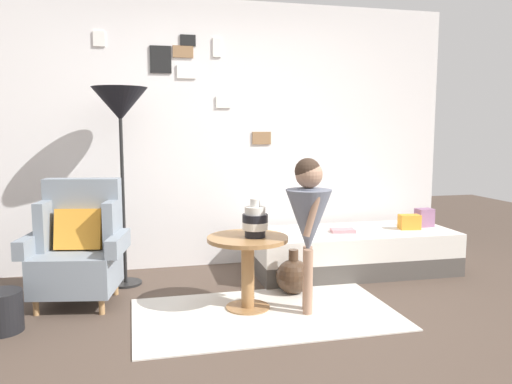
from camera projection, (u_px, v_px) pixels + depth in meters
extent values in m
plane|color=#4C3D33|center=(268.00, 338.00, 3.35)|extent=(12.00, 12.00, 0.00)
cube|color=silver|center=(217.00, 135.00, 5.07)|extent=(4.80, 0.10, 2.60)
cube|color=white|center=(99.00, 39.00, 4.64)|extent=(0.11, 0.02, 0.14)
cube|color=silver|center=(99.00, 39.00, 4.64)|extent=(0.08, 0.01, 0.11)
cube|color=white|center=(186.00, 72.00, 4.86)|extent=(0.18, 0.02, 0.13)
cube|color=gray|center=(186.00, 72.00, 4.86)|extent=(0.14, 0.01, 0.10)
cube|color=black|center=(161.00, 59.00, 4.79)|extent=(0.20, 0.02, 0.25)
cube|color=slate|center=(161.00, 59.00, 4.79)|extent=(0.15, 0.01, 0.20)
cube|color=black|center=(188.00, 40.00, 4.83)|extent=(0.15, 0.02, 0.10)
cube|color=#AFAFA1|center=(188.00, 40.00, 4.83)|extent=(0.11, 0.01, 0.08)
cube|color=white|center=(217.00, 48.00, 4.91)|extent=(0.08, 0.02, 0.18)
cube|color=silver|center=(217.00, 48.00, 4.90)|extent=(0.06, 0.01, 0.14)
cube|color=olive|center=(262.00, 138.00, 5.12)|extent=(0.19, 0.02, 0.13)
cube|color=beige|center=(262.00, 138.00, 5.12)|extent=(0.15, 0.01, 0.10)
cube|color=olive|center=(183.00, 52.00, 4.83)|extent=(0.19, 0.02, 0.11)
cube|color=slate|center=(183.00, 52.00, 4.83)|extent=(0.15, 0.01, 0.09)
cube|color=white|center=(223.00, 102.00, 4.98)|extent=(0.14, 0.02, 0.11)
cube|color=silver|center=(223.00, 102.00, 4.98)|extent=(0.11, 0.01, 0.09)
cube|color=silver|center=(265.00, 314.00, 3.77)|extent=(1.93, 1.11, 0.01)
cylinder|color=tan|center=(36.00, 307.00, 3.75)|extent=(0.04, 0.04, 0.12)
cylinder|color=tan|center=(102.00, 306.00, 3.78)|extent=(0.04, 0.04, 0.12)
cylinder|color=tan|center=(57.00, 288.00, 4.20)|extent=(0.04, 0.04, 0.12)
cylinder|color=tan|center=(116.00, 288.00, 4.22)|extent=(0.04, 0.04, 0.12)
cube|color=gray|center=(77.00, 271.00, 3.96)|extent=(0.70, 0.67, 0.30)
cube|color=gray|center=(83.00, 212.00, 4.14)|extent=(0.62, 0.25, 0.55)
cube|color=gray|center=(45.00, 225.00, 4.00)|extent=(0.14, 0.32, 0.39)
cube|color=gray|center=(112.00, 225.00, 4.03)|extent=(0.14, 0.32, 0.39)
cube|color=gray|center=(31.00, 244.00, 3.90)|extent=(0.19, 0.51, 0.14)
cube|color=gray|center=(118.00, 243.00, 3.93)|extent=(0.19, 0.51, 0.14)
cube|color=orange|center=(79.00, 229.00, 4.02)|extent=(0.39, 0.23, 0.33)
cube|color=#4C4742|center=(352.00, 262.00, 4.91)|extent=(1.92, 0.84, 0.18)
cube|color=silver|center=(353.00, 242.00, 4.88)|extent=(1.92, 0.84, 0.22)
cube|color=gray|center=(424.00, 218.00, 5.06)|extent=(0.17, 0.13, 0.18)
cube|color=orange|center=(409.00, 222.00, 4.93)|extent=(0.21, 0.15, 0.14)
cylinder|color=#9E7042|center=(248.00, 308.00, 3.89)|extent=(0.34, 0.34, 0.02)
cylinder|color=#9E7042|center=(248.00, 274.00, 3.86)|extent=(0.10, 0.10, 0.51)
cylinder|color=#9E7042|center=(248.00, 239.00, 3.82)|extent=(0.61, 0.61, 0.03)
cylinder|color=black|center=(255.00, 233.00, 3.81)|extent=(0.16, 0.16, 0.06)
cylinder|color=silver|center=(255.00, 226.00, 3.80)|extent=(0.19, 0.19, 0.06)
cylinder|color=black|center=(255.00, 218.00, 3.80)|extent=(0.19, 0.19, 0.06)
cylinder|color=silver|center=(255.00, 211.00, 3.79)|extent=(0.16, 0.16, 0.06)
cylinder|color=silver|center=(255.00, 203.00, 3.78)|extent=(0.07, 0.07, 0.06)
cylinder|color=black|center=(126.00, 283.00, 4.51)|extent=(0.28, 0.28, 0.02)
cylinder|color=black|center=(123.00, 191.00, 4.41)|extent=(0.03, 0.03, 1.63)
cone|color=black|center=(120.00, 104.00, 4.31)|extent=(0.47, 0.47, 0.28)
cylinder|color=#A37A60|center=(308.00, 283.00, 3.74)|extent=(0.07, 0.07, 0.49)
cylinder|color=#A37A60|center=(307.00, 279.00, 3.83)|extent=(0.07, 0.07, 0.49)
cone|color=slate|center=(308.00, 221.00, 3.73)|extent=(0.34, 0.34, 0.47)
cylinder|color=slate|center=(309.00, 200.00, 3.71)|extent=(0.17, 0.17, 0.18)
cylinder|color=#A37A60|center=(312.00, 215.00, 3.60)|extent=(0.14, 0.09, 0.31)
cylinder|color=#A37A60|center=(310.00, 210.00, 3.84)|extent=(0.14, 0.09, 0.31)
sphere|color=#A37A60|center=(309.00, 174.00, 3.69)|extent=(0.20, 0.20, 0.20)
sphere|color=#38281E|center=(308.00, 171.00, 3.68)|extent=(0.19, 0.19, 0.19)
cube|color=#CA858E|center=(343.00, 230.00, 4.79)|extent=(0.25, 0.20, 0.03)
sphere|color=#473323|center=(293.00, 277.00, 4.24)|extent=(0.29, 0.29, 0.29)
cylinder|color=#473323|center=(293.00, 255.00, 4.21)|extent=(0.08, 0.08, 0.09)
cylinder|color=black|center=(1.00, 312.00, 3.44)|extent=(0.28, 0.28, 0.28)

